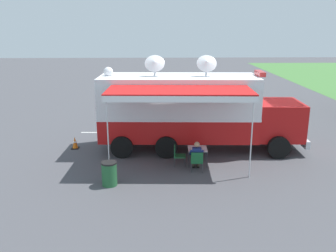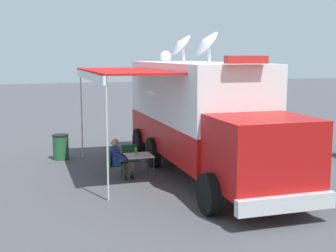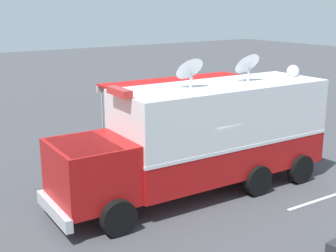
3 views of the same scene
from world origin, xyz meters
name	(u,v)px [view 3 (image 3 of 3)]	position (x,y,z in m)	size (l,w,h in m)	color
ground_plane	(220,186)	(0.00, 0.00, 0.00)	(100.00, 100.00, 0.00)	#47474C
command_truck	(203,134)	(0.06, 0.75, 1.95)	(5.08, 9.58, 4.53)	#B71414
folding_table	(168,155)	(2.10, 0.70, 0.67)	(0.83, 0.83, 0.73)	silver
water_bottle	(167,150)	(2.17, 0.67, 0.83)	(0.07, 0.07, 0.22)	#3F9959
folding_chair_at_table	(158,153)	(2.90, 0.59, 0.51)	(0.50, 0.50, 0.87)	#19562D
folding_chair_beside_table	(185,154)	(2.16, -0.15, 0.51)	(0.50, 0.50, 0.87)	#19562D
seated_responder	(161,151)	(2.71, 0.60, 0.65)	(0.67, 0.57, 1.25)	navy
trash_bin	(207,134)	(4.03, -2.76, 0.46)	(0.57, 0.57, 0.91)	#235B33
traffic_cone	(317,153)	(-0.15, -4.95, 0.28)	(0.36, 0.36, 0.58)	black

